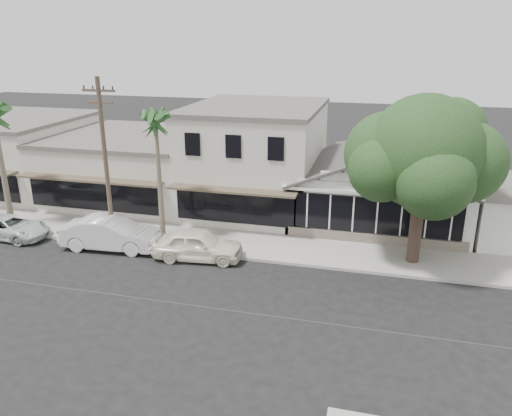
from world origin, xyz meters
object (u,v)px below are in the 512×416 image
(car_0, at_px, (198,245))
(car_1, at_px, (111,233))
(shade_tree, at_px, (422,154))
(car_2, at_px, (11,227))
(utility_pole, at_px, (105,159))

(car_0, bearing_deg, car_1, 82.51)
(shade_tree, bearing_deg, car_2, -173.88)
(car_2, bearing_deg, shade_tree, -80.39)
(car_0, bearing_deg, shade_tree, -83.38)
(utility_pole, distance_m, car_1, 3.97)
(utility_pole, height_order, car_0, utility_pole)
(utility_pole, relative_size, car_2, 2.00)
(car_2, distance_m, shade_tree, 22.58)
(car_2, relative_size, shade_tree, 0.53)
(car_1, xyz_separation_m, shade_tree, (15.60, 2.32, 4.70))
(utility_pole, xyz_separation_m, car_1, (0.23, -0.61, -3.92))
(utility_pole, distance_m, car_2, 7.39)
(car_1, bearing_deg, car_0, -95.53)
(car_0, bearing_deg, car_2, 83.30)
(car_1, height_order, car_2, car_1)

